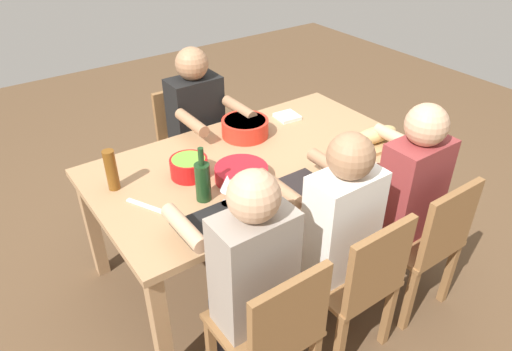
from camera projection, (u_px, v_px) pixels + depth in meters
The scene contains 23 objects.
ground_plane at pixel (256, 256), 3.06m from camera, with size 8.00×8.00×0.00m, color brown.
dining_table at pixel (256, 171), 2.70m from camera, with size 1.83×1.03×0.74m.
chair_far_left at pixel (426, 239), 2.47m from camera, with size 0.40×0.40×0.85m.
diner_far_left at pixel (405, 189), 2.48m from camera, with size 0.41×0.53×1.20m.
chair_far_right at pixel (273, 330), 1.99m from camera, with size 0.40×0.40×0.85m.
diner_far_right at pixel (248, 268), 1.99m from camera, with size 0.41×0.53×1.20m.
chair_near_center at pixel (189, 141), 3.37m from camera, with size 0.40×0.40×0.85m.
diner_near_center at pixel (199, 123), 3.13m from camera, with size 0.41×0.53×1.20m.
chair_far_center at pixel (358, 280), 2.23m from camera, with size 0.40×0.40×0.85m.
diner_far_center at pixel (335, 224), 2.24m from camera, with size 0.41×0.53×1.20m.
serving_bowl_salad at pixel (189, 166), 2.48m from camera, with size 0.20×0.20×0.10m.
serving_bowl_greens at pixel (241, 173), 2.46m from camera, with size 0.28×0.28×0.08m.
serving_bowl_pasta at pixel (245, 127), 2.86m from camera, with size 0.29×0.29×0.11m.
cutting_board at pixel (374, 143), 2.79m from camera, with size 0.40×0.22×0.02m, color tan.
bread_loaf at pixel (375, 135), 2.76m from camera, with size 0.32×0.11×0.09m, color tan.
wine_bottle at pixel (203, 181), 2.28m from camera, with size 0.08×0.08×0.29m.
beer_bottle at pixel (111, 170), 2.36m from camera, with size 0.06×0.06×0.22m, color brown.
wine_glass at pixel (228, 184), 2.24m from camera, with size 0.08×0.08×0.17m.
fork_far_left at pixel (347, 166), 2.59m from camera, with size 0.02×0.17×0.01m, color silver.
placemat_far_right at pixel (212, 223), 2.17m from camera, with size 0.32×0.23×0.01m, color black.
placemat_far_center at pixel (296, 187), 2.42m from camera, with size 0.32×0.23×0.01m, color black.
carving_knife at pixel (146, 206), 2.28m from camera, with size 0.23×0.02×0.01m, color silver.
napkin_stack at pixel (287, 117), 3.09m from camera, with size 0.14×0.14×0.02m, color white.
Camera 1 is at (1.32, 1.86, 2.11)m, focal length 33.08 mm.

